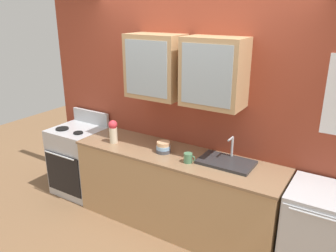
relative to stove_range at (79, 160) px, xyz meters
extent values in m
plane|color=brown|center=(1.50, 0.00, -0.46)|extent=(10.00, 10.00, 0.00)
cube|color=#993D28|center=(1.50, 0.37, 0.80)|extent=(4.08, 0.10, 2.51)
cube|color=tan|center=(1.16, 0.14, 1.34)|extent=(0.61, 0.35, 0.68)
cube|color=#9EADB7|center=(1.16, -0.04, 1.34)|extent=(0.52, 0.01, 0.58)
cube|color=tan|center=(1.85, 0.14, 1.34)|extent=(0.61, 0.35, 0.68)
cube|color=#9EADB7|center=(1.85, -0.04, 1.34)|extent=(0.52, 0.01, 0.58)
cube|color=tan|center=(1.50, 0.00, -0.02)|extent=(2.34, 0.62, 0.88)
cube|color=#8C6B4C|center=(1.50, 0.00, 0.43)|extent=(2.37, 0.64, 0.03)
cube|color=silver|center=(0.00, 0.00, -0.01)|extent=(0.64, 0.58, 0.90)
cube|color=black|center=(0.00, -0.30, -0.08)|extent=(0.59, 0.01, 0.54)
cylinder|color=silver|center=(0.00, -0.33, 0.19)|extent=(0.51, 0.02, 0.02)
cube|color=silver|center=(0.00, 0.27, 0.53)|extent=(0.61, 0.04, 0.18)
cylinder|color=black|center=(-0.14, -0.11, 0.45)|extent=(0.17, 0.17, 0.02)
cylinder|color=black|center=(0.14, -0.11, 0.45)|extent=(0.12, 0.12, 0.02)
cube|color=#2D2D30|center=(2.06, 0.07, 0.46)|extent=(0.55, 0.34, 0.03)
cylinder|color=silver|center=(2.06, 0.21, 0.58)|extent=(0.02, 0.02, 0.21)
cylinder|color=silver|center=(2.06, 0.15, 0.69)|extent=(0.02, 0.12, 0.02)
cylinder|color=#4C4C54|center=(1.37, -0.03, 0.46)|extent=(0.16, 0.16, 0.04)
cylinder|color=#8CB7E0|center=(1.37, -0.03, 0.50)|extent=(0.15, 0.15, 0.05)
cylinder|color=#E0AD7F|center=(1.37, -0.03, 0.54)|extent=(0.14, 0.14, 0.05)
cylinder|color=beige|center=(0.72, -0.10, 0.54)|extent=(0.09, 0.09, 0.19)
sphere|color=#D8333F|center=(0.72, -0.10, 0.67)|extent=(0.10, 0.10, 0.10)
cylinder|color=#4C7F59|center=(1.72, -0.11, 0.49)|extent=(0.09, 0.09, 0.10)
torus|color=#4C7F59|center=(1.77, -0.11, 0.50)|extent=(0.06, 0.01, 0.06)
cube|color=silver|center=(3.00, 0.00, -0.01)|extent=(0.58, 0.59, 0.90)
cylinder|color=silver|center=(3.00, -0.32, 0.38)|extent=(0.44, 0.02, 0.02)
camera|label=1|loc=(3.21, -2.89, 1.94)|focal=36.32mm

